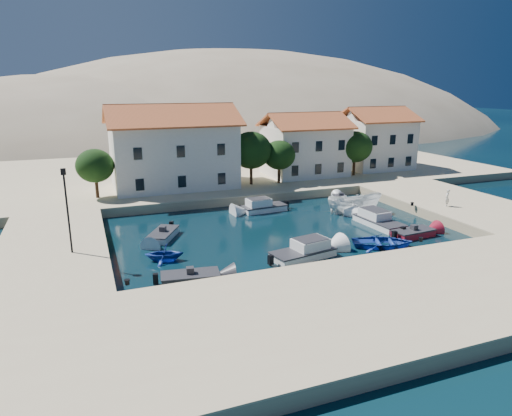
# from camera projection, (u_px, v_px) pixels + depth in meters

# --- Properties ---
(ground) EXTENTS (400.00, 400.00, 0.00)m
(ground) POSITION_uv_depth(u_px,v_px,m) (336.00, 272.00, 32.47)
(ground) COLOR black
(ground) RESTS_ON ground
(quay_south) EXTENTS (52.00, 12.00, 1.00)m
(quay_south) POSITION_uv_depth(u_px,v_px,m) (389.00, 301.00, 26.93)
(quay_south) COLOR #CFB78D
(quay_south) RESTS_ON ground
(quay_east) EXTENTS (11.00, 20.00, 1.00)m
(quay_east) POSITION_uv_depth(u_px,v_px,m) (456.00, 205.00, 48.43)
(quay_east) COLOR #CFB78D
(quay_east) RESTS_ON ground
(quay_west) EXTENTS (8.00, 20.00, 1.00)m
(quay_west) POSITION_uv_depth(u_px,v_px,m) (52.00, 252.00, 34.79)
(quay_west) COLOR #CFB78D
(quay_west) RESTS_ON ground
(quay_north) EXTENTS (80.00, 36.00, 1.00)m
(quay_north) POSITION_uv_depth(u_px,v_px,m) (215.00, 171.00, 67.28)
(quay_north) COLOR #CFB78D
(quay_north) RESTS_ON ground
(hills) EXTENTS (254.00, 176.00, 99.00)m
(hills) POSITION_uv_depth(u_px,v_px,m) (200.00, 194.00, 157.14)
(hills) COLOR gray
(hills) RESTS_ON ground
(building_left) EXTENTS (14.70, 9.45, 9.70)m
(building_left) POSITION_uv_depth(u_px,v_px,m) (173.00, 145.00, 54.08)
(building_left) COLOR silver
(building_left) RESTS_ON quay_north
(building_mid) EXTENTS (10.50, 8.40, 8.30)m
(building_mid) POSITION_uv_depth(u_px,v_px,m) (305.00, 143.00, 61.39)
(building_mid) COLOR silver
(building_mid) RESTS_ON quay_north
(building_right) EXTENTS (9.45, 8.40, 8.80)m
(building_right) POSITION_uv_depth(u_px,v_px,m) (375.00, 137.00, 66.37)
(building_right) COLOR silver
(building_right) RESTS_ON quay_north
(trees) EXTENTS (37.30, 5.30, 6.45)m
(trees) POSITION_uv_depth(u_px,v_px,m) (263.00, 153.00, 55.71)
(trees) COLOR #382314
(trees) RESTS_ON quay_north
(lamppost) EXTENTS (0.35, 0.25, 6.22)m
(lamppost) POSITION_uv_depth(u_px,v_px,m) (67.00, 203.00, 32.39)
(lamppost) COLOR black
(lamppost) RESTS_ON quay_west
(bollards) EXTENTS (29.36, 9.56, 0.30)m
(bollards) POSITION_uv_depth(u_px,v_px,m) (342.00, 236.00, 36.62)
(bollards) COLOR black
(bollards) RESTS_ON ground
(motorboat_grey_sw) EXTENTS (4.12, 2.29, 1.25)m
(motorboat_grey_sw) POSITION_uv_depth(u_px,v_px,m) (190.00, 278.00, 30.70)
(motorboat_grey_sw) COLOR #2F2E33
(motorboat_grey_sw) RESTS_ON ground
(cabin_cruiser_south) EXTENTS (5.40, 3.08, 1.60)m
(cabin_cruiser_south) POSITION_uv_depth(u_px,v_px,m) (303.00, 252.00, 34.94)
(cabin_cruiser_south) COLOR white
(cabin_cruiser_south) RESTS_ON ground
(rowboat_south) EXTENTS (5.86, 5.09, 1.02)m
(rowboat_south) POSITION_uv_depth(u_px,v_px,m) (382.00, 246.00, 37.50)
(rowboat_south) COLOR #1C3B9D
(rowboat_south) RESTS_ON ground
(motorboat_red_se) EXTENTS (3.91, 2.04, 1.25)m
(motorboat_red_se) POSITION_uv_depth(u_px,v_px,m) (413.00, 233.00, 39.92)
(motorboat_red_se) COLOR maroon
(motorboat_red_se) RESTS_ON ground
(cabin_cruiser_east) EXTENTS (2.55, 5.55, 1.60)m
(cabin_cruiser_east) POSITION_uv_depth(u_px,v_px,m) (379.00, 221.00, 42.88)
(cabin_cruiser_east) COLOR white
(cabin_cruiser_east) RESTS_ON ground
(boat_east) EXTENTS (6.10, 3.33, 2.23)m
(boat_east) POSITION_uv_depth(u_px,v_px,m) (354.00, 213.00, 47.23)
(boat_east) COLOR white
(boat_east) RESTS_ON ground
(motorboat_white_ne) EXTENTS (2.29, 3.28, 1.25)m
(motorboat_white_ne) POSITION_uv_depth(u_px,v_px,m) (341.00, 199.00, 51.68)
(motorboat_white_ne) COLOR white
(motorboat_white_ne) RESTS_ON ground
(rowboat_west) EXTENTS (3.38, 3.10, 1.50)m
(rowboat_west) POSITION_uv_depth(u_px,v_px,m) (165.00, 261.00, 34.47)
(rowboat_west) COLOR #1C3B9D
(rowboat_west) RESTS_ON ground
(motorboat_white_west) EXTENTS (3.43, 4.28, 1.25)m
(motorboat_white_west) POSITION_uv_depth(u_px,v_px,m) (163.00, 235.00, 39.50)
(motorboat_white_west) COLOR white
(motorboat_white_west) RESTS_ON ground
(cabin_cruiser_north) EXTENTS (4.80, 2.34, 1.60)m
(cabin_cruiser_north) POSITION_uv_depth(u_px,v_px,m) (264.00, 207.00, 47.92)
(cabin_cruiser_north) COLOR white
(cabin_cruiser_north) RESTS_ON ground
(pedestrian) EXTENTS (0.75, 0.73, 1.73)m
(pedestrian) POSITION_uv_depth(u_px,v_px,m) (447.00, 198.00, 45.81)
(pedestrian) COLOR silver
(pedestrian) RESTS_ON quay_east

